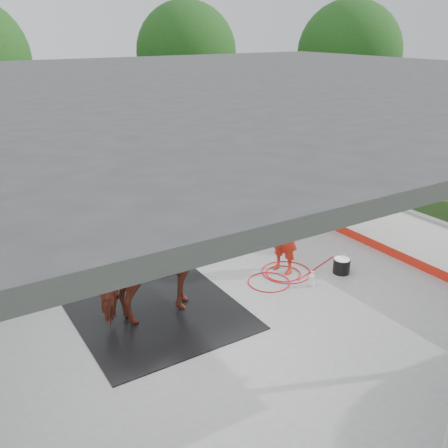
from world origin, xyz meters
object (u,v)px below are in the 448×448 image
dasher_board (389,230)px  handler (285,232)px  wash_bucket (342,266)px  horse (160,273)px

dasher_board → handler: (-2.53, 0.52, 0.33)m
dasher_board → wash_bucket: (-1.57, -0.18, -0.38)m
dasher_board → wash_bucket: 1.63m
handler → wash_bucket: handler is taller
dasher_board → wash_bucket: bearing=-173.4°
handler → wash_bucket: (0.96, -0.70, -0.71)m
dasher_board → horse: 5.46m
dasher_board → handler: size_ratio=4.58×
dasher_board → handler: 2.61m
dasher_board → horse: (-5.44, 0.24, 0.32)m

